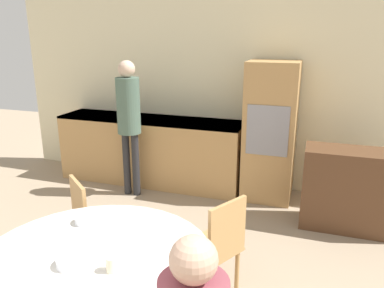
# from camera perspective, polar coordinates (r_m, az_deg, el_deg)

# --- Properties ---
(wall_back) EXTENTS (6.77, 0.05, 2.60)m
(wall_back) POSITION_cam_1_polar(r_m,az_deg,el_deg) (5.07, 7.98, 7.83)
(wall_back) COLOR beige
(wall_back) RESTS_ON ground_plane
(kitchen_counter) EXTENTS (2.59, 0.60, 0.93)m
(kitchen_counter) POSITION_cam_1_polar(r_m,az_deg,el_deg) (5.30, -6.32, -0.83)
(kitchen_counter) COLOR tan
(kitchen_counter) RESTS_ON ground_plane
(oven_unit) EXTENTS (0.61, 0.59, 1.74)m
(oven_unit) POSITION_cam_1_polar(r_m,az_deg,el_deg) (4.77, 11.82, 1.82)
(oven_unit) COLOR tan
(oven_unit) RESTS_ON ground_plane
(sideboard) EXTENTS (0.99, 0.45, 0.89)m
(sideboard) POSITION_cam_1_polar(r_m,az_deg,el_deg) (4.38, 22.93, -6.43)
(sideboard) COLOR #51331E
(sideboard) RESTS_ON ground_plane
(dining_table) EXTENTS (1.44, 1.44, 0.78)m
(dining_table) POSITION_cam_1_polar(r_m,az_deg,el_deg) (2.49, -14.43, -20.42)
(dining_table) COLOR #51331E
(dining_table) RESTS_ON ground_plane
(chair_far_left) EXTENTS (0.56, 0.56, 0.89)m
(chair_far_left) POSITION_cam_1_polar(r_m,az_deg,el_deg) (3.36, -18.19, -11.94)
(chair_far_left) COLOR tan
(chair_far_left) RESTS_ON ground_plane
(chair_far_right) EXTENTS (0.54, 0.54, 0.89)m
(chair_far_right) POSITION_cam_1_polar(r_m,az_deg,el_deg) (2.97, 3.92, -15.11)
(chair_far_right) COLOR tan
(chair_far_right) RESTS_ON ground_plane
(person_standing) EXTENTS (0.29, 0.29, 1.74)m
(person_standing) POSITION_cam_1_polar(r_m,az_deg,el_deg) (4.75, -9.63, 4.73)
(person_standing) COLOR #262628
(person_standing) RESTS_ON ground_plane
(cup) EXTENTS (0.07, 0.07, 0.09)m
(cup) POSITION_cam_1_polar(r_m,az_deg,el_deg) (2.23, -12.12, -17.47)
(cup) COLOR beige
(cup) RESTS_ON dining_table
(bowl_near) EXTENTS (0.15, 0.15, 0.05)m
(bowl_near) POSITION_cam_1_polar(r_m,az_deg,el_deg) (2.77, -15.93, -11.00)
(bowl_near) COLOR silver
(bowl_near) RESTS_ON dining_table
(bowl_far) EXTENTS (0.17, 0.17, 0.05)m
(bowl_far) POSITION_cam_1_polar(r_m,az_deg,el_deg) (2.34, -17.87, -16.63)
(bowl_far) COLOR silver
(bowl_far) RESTS_ON dining_table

